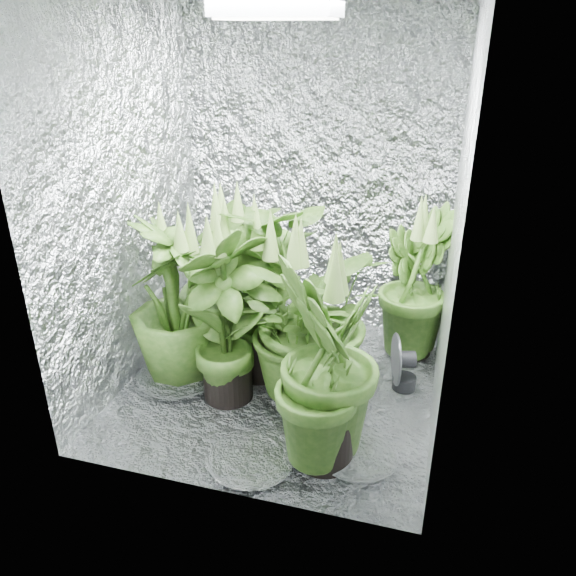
{
  "coord_description": "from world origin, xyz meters",
  "views": [
    {
      "loc": [
        0.73,
        -2.42,
        1.75
      ],
      "look_at": [
        0.05,
        0.0,
        0.58
      ],
      "focal_mm": 35.0,
      "sensor_mm": 36.0,
      "label": 1
    }
  ],
  "objects_px": {
    "plant_d": "(175,303)",
    "circulation_fan": "(401,366)",
    "grow_lamp": "(277,7)",
    "plant_b": "(260,300)",
    "plant_f": "(225,315)",
    "plant_e": "(304,316)",
    "plant_g": "(327,366)",
    "plant_a": "(237,277)",
    "plant_c": "(415,285)"
  },
  "relations": [
    {
      "from": "plant_e",
      "to": "plant_f",
      "type": "height_order",
      "value": "plant_f"
    },
    {
      "from": "plant_e",
      "to": "circulation_fan",
      "type": "distance_m",
      "value": 0.62
    },
    {
      "from": "plant_c",
      "to": "plant_g",
      "type": "relative_size",
      "value": 0.9
    },
    {
      "from": "plant_c",
      "to": "plant_g",
      "type": "height_order",
      "value": "plant_g"
    },
    {
      "from": "plant_g",
      "to": "circulation_fan",
      "type": "xyz_separation_m",
      "value": [
        0.27,
        0.64,
        -0.35
      ]
    },
    {
      "from": "plant_a",
      "to": "plant_b",
      "type": "xyz_separation_m",
      "value": [
        0.18,
        -0.15,
        -0.05
      ]
    },
    {
      "from": "plant_f",
      "to": "circulation_fan",
      "type": "relative_size",
      "value": 3.21
    },
    {
      "from": "plant_c",
      "to": "circulation_fan",
      "type": "bearing_deg",
      "value": -92.76
    },
    {
      "from": "plant_b",
      "to": "plant_g",
      "type": "height_order",
      "value": "plant_g"
    },
    {
      "from": "plant_g",
      "to": "plant_a",
      "type": "bearing_deg",
      "value": 132.13
    },
    {
      "from": "plant_b",
      "to": "plant_d",
      "type": "xyz_separation_m",
      "value": [
        -0.41,
        -0.16,
        0.0
      ]
    },
    {
      "from": "plant_f",
      "to": "grow_lamp",
      "type": "bearing_deg",
      "value": 35.93
    },
    {
      "from": "plant_d",
      "to": "plant_e",
      "type": "height_order",
      "value": "plant_e"
    },
    {
      "from": "plant_a",
      "to": "plant_e",
      "type": "distance_m",
      "value": 0.56
    },
    {
      "from": "grow_lamp",
      "to": "plant_f",
      "type": "relative_size",
      "value": 0.49
    },
    {
      "from": "plant_d",
      "to": "plant_e",
      "type": "distance_m",
      "value": 0.7
    },
    {
      "from": "plant_b",
      "to": "plant_d",
      "type": "distance_m",
      "value": 0.44
    },
    {
      "from": "grow_lamp",
      "to": "plant_f",
      "type": "xyz_separation_m",
      "value": [
        -0.23,
        -0.17,
        -1.35
      ]
    },
    {
      "from": "plant_c",
      "to": "plant_f",
      "type": "distance_m",
      "value": 1.12
    },
    {
      "from": "plant_c",
      "to": "circulation_fan",
      "type": "xyz_separation_m",
      "value": [
        -0.02,
        -0.4,
        -0.3
      ]
    },
    {
      "from": "plant_a",
      "to": "plant_f",
      "type": "relative_size",
      "value": 1.06
    },
    {
      "from": "grow_lamp",
      "to": "plant_b",
      "type": "height_order",
      "value": "grow_lamp"
    },
    {
      "from": "grow_lamp",
      "to": "plant_c",
      "type": "distance_m",
      "value": 1.63
    },
    {
      "from": "plant_a",
      "to": "plant_f",
      "type": "bearing_deg",
      "value": -77.87
    },
    {
      "from": "grow_lamp",
      "to": "plant_e",
      "type": "xyz_separation_m",
      "value": [
        0.15,
        -0.06,
        -1.36
      ]
    },
    {
      "from": "grow_lamp",
      "to": "plant_c",
      "type": "height_order",
      "value": "grow_lamp"
    },
    {
      "from": "plant_e",
      "to": "grow_lamp",
      "type": "bearing_deg",
      "value": 157.34
    },
    {
      "from": "grow_lamp",
      "to": "plant_f",
      "type": "height_order",
      "value": "grow_lamp"
    },
    {
      "from": "grow_lamp",
      "to": "circulation_fan",
      "type": "distance_m",
      "value": 1.81
    },
    {
      "from": "plant_g",
      "to": "plant_f",
      "type": "bearing_deg",
      "value": 150.64
    },
    {
      "from": "plant_d",
      "to": "circulation_fan",
      "type": "relative_size",
      "value": 3.03
    },
    {
      "from": "plant_b",
      "to": "circulation_fan",
      "type": "relative_size",
      "value": 3.08
    },
    {
      "from": "plant_b",
      "to": "circulation_fan",
      "type": "height_order",
      "value": "plant_b"
    },
    {
      "from": "plant_a",
      "to": "plant_f",
      "type": "xyz_separation_m",
      "value": [
        0.09,
        -0.41,
        -0.02
      ]
    },
    {
      "from": "plant_f",
      "to": "plant_a",
      "type": "bearing_deg",
      "value": 102.13
    },
    {
      "from": "plant_a",
      "to": "circulation_fan",
      "type": "xyz_separation_m",
      "value": [
        0.94,
        -0.1,
        -0.36
      ]
    },
    {
      "from": "plant_c",
      "to": "plant_d",
      "type": "bearing_deg",
      "value": -153.06
    },
    {
      "from": "plant_b",
      "to": "plant_d",
      "type": "relative_size",
      "value": 1.02
    },
    {
      "from": "grow_lamp",
      "to": "plant_d",
      "type": "bearing_deg",
      "value": -173.96
    },
    {
      "from": "grow_lamp",
      "to": "plant_b",
      "type": "xyz_separation_m",
      "value": [
        -0.14,
        0.1,
        -1.38
      ]
    },
    {
      "from": "circulation_fan",
      "to": "plant_b",
      "type": "bearing_deg",
      "value": 169.39
    },
    {
      "from": "circulation_fan",
      "to": "plant_d",
      "type": "bearing_deg",
      "value": 175.63
    },
    {
      "from": "plant_c",
      "to": "plant_e",
      "type": "height_order",
      "value": "plant_e"
    },
    {
      "from": "plant_c",
      "to": "plant_g",
      "type": "xyz_separation_m",
      "value": [
        -0.29,
        -1.04,
        0.05
      ]
    },
    {
      "from": "plant_d",
      "to": "plant_c",
      "type": "bearing_deg",
      "value": 26.94
    },
    {
      "from": "plant_e",
      "to": "plant_d",
      "type": "bearing_deg",
      "value": 179.76
    },
    {
      "from": "grow_lamp",
      "to": "plant_b",
      "type": "distance_m",
      "value": 1.39
    },
    {
      "from": "plant_b",
      "to": "plant_a",
      "type": "bearing_deg",
      "value": 140.47
    },
    {
      "from": "grow_lamp",
      "to": "plant_a",
      "type": "xyz_separation_m",
      "value": [
        -0.32,
        0.25,
        -1.33
      ]
    },
    {
      "from": "plant_a",
      "to": "plant_g",
      "type": "relative_size",
      "value": 1.03
    }
  ]
}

